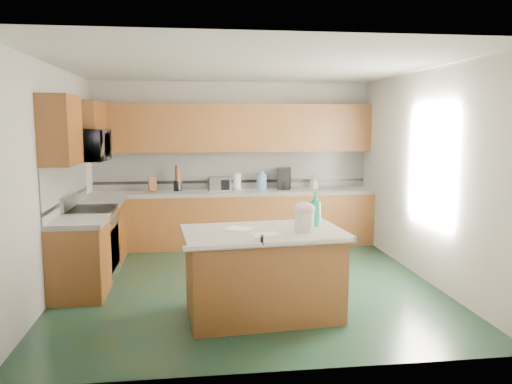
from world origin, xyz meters
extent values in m
plane|color=black|center=(0.00, 0.00, 0.00)|extent=(4.60, 4.60, 0.00)
plane|color=white|center=(0.00, 0.00, 2.70)|extent=(4.60, 4.60, 0.00)
cube|color=silver|center=(0.00, 2.32, 1.35)|extent=(4.60, 0.04, 2.70)
cube|color=silver|center=(0.00, -2.32, 1.35)|extent=(4.60, 0.04, 2.70)
cube|color=silver|center=(-2.32, 0.00, 1.35)|extent=(0.04, 4.60, 2.70)
cube|color=silver|center=(2.32, 0.00, 1.35)|extent=(0.04, 4.60, 2.70)
cube|color=#49240A|center=(0.00, 2.00, 0.43)|extent=(4.60, 0.60, 0.86)
cube|color=white|center=(0.00, 2.00, 0.89)|extent=(4.60, 0.64, 0.06)
cube|color=#49240A|center=(0.00, 2.13, 1.94)|extent=(4.60, 0.33, 0.78)
cube|color=silver|center=(0.00, 2.29, 1.24)|extent=(4.60, 0.02, 0.63)
cube|color=black|center=(0.00, 2.28, 1.04)|extent=(4.60, 0.01, 0.05)
cube|color=#49240A|center=(-2.00, 1.29, 0.43)|extent=(0.60, 0.82, 0.86)
cube|color=white|center=(-2.00, 1.29, 0.89)|extent=(0.64, 0.82, 0.06)
cube|color=#49240A|center=(-2.00, -0.24, 0.43)|extent=(0.60, 0.72, 0.86)
cube|color=white|center=(-2.00, -0.24, 0.89)|extent=(0.64, 0.72, 0.06)
cube|color=silver|center=(-2.29, 0.55, 1.24)|extent=(0.02, 2.30, 0.63)
cube|color=black|center=(-2.28, 0.55, 1.04)|extent=(0.01, 2.30, 0.05)
cube|color=#49240A|center=(-2.13, 1.42, 1.94)|extent=(0.33, 1.09, 0.78)
cube|color=#49240A|center=(-2.13, -0.24, 1.94)|extent=(0.33, 0.72, 0.78)
cube|color=#B7B7BC|center=(-2.00, 0.50, 0.44)|extent=(0.60, 0.76, 0.88)
cube|color=black|center=(-1.71, 0.50, 0.40)|extent=(0.02, 0.68, 0.55)
cube|color=black|center=(-2.00, 0.50, 0.90)|extent=(0.62, 0.78, 0.04)
cylinder|color=#B7B7BC|center=(-1.68, 0.50, 0.78)|extent=(0.02, 0.66, 0.02)
cube|color=#B7B7BC|center=(-2.26, 0.50, 1.02)|extent=(0.06, 0.76, 0.18)
imported|color=#B7B7BC|center=(-2.00, 0.50, 1.73)|extent=(0.50, 0.73, 0.41)
cube|color=#49240A|center=(0.04, -1.09, 0.43)|extent=(1.61, 1.01, 0.86)
cube|color=white|center=(0.04, -1.09, 0.89)|extent=(1.72, 1.12, 0.06)
cylinder|color=white|center=(0.04, -1.58, 0.89)|extent=(1.64, 0.20, 0.06)
cylinder|color=silver|center=(0.45, -1.20, 1.02)|extent=(0.21, 0.21, 0.20)
ellipsoid|color=#E6AEBF|center=(0.45, -1.20, 1.16)|extent=(0.22, 0.22, 0.13)
cylinder|color=tan|center=(0.45, -1.20, 1.20)|extent=(0.07, 0.02, 0.02)
sphere|color=tan|center=(0.41, -1.20, 1.20)|extent=(0.04, 0.04, 0.04)
sphere|color=tan|center=(0.48, -1.20, 1.20)|extent=(0.04, 0.04, 0.04)
imported|color=#1C8E6E|center=(0.63, -0.92, 1.10)|extent=(0.18, 0.18, 0.37)
cube|color=white|center=(0.04, -1.29, 0.92)|extent=(0.31, 0.26, 0.00)
cube|color=white|center=(-0.20, -0.99, 0.92)|extent=(0.33, 0.31, 0.00)
cube|color=black|center=(-0.04, -1.56, 0.93)|extent=(0.04, 0.10, 0.08)
cylinder|color=black|center=(-0.04, -1.62, 0.91)|extent=(0.01, 0.06, 0.01)
cube|color=#472814|center=(-1.32, 2.05, 1.03)|extent=(0.15, 0.19, 0.24)
cylinder|color=black|center=(-0.92, 2.08, 1.01)|extent=(0.14, 0.14, 0.17)
cylinder|color=#472814|center=(-0.92, 2.08, 1.22)|extent=(0.08, 0.08, 0.25)
cube|color=#B7B7BC|center=(-0.24, 2.05, 1.02)|extent=(0.38, 0.27, 0.21)
cube|color=black|center=(-0.24, 1.93, 1.02)|extent=(0.32, 0.01, 0.17)
cylinder|color=white|center=(0.06, 2.10, 1.05)|extent=(0.12, 0.12, 0.27)
cylinder|color=#B7B7BC|center=(0.06, 2.10, 0.93)|extent=(0.18, 0.18, 0.01)
cylinder|color=#6C93C2|center=(0.47, 2.06, 1.06)|extent=(0.17, 0.17, 0.27)
cylinder|color=#6C93C2|center=(0.47, 2.06, 1.21)|extent=(0.08, 0.08, 0.04)
cube|color=black|center=(0.85, 2.08, 1.10)|extent=(0.27, 0.28, 0.36)
cylinder|color=black|center=(0.85, 2.03, 0.99)|extent=(0.15, 0.15, 0.15)
imported|color=white|center=(1.36, 2.05, 1.03)|extent=(0.13, 0.13, 0.22)
cylinder|color=red|center=(1.36, 2.05, 1.15)|extent=(0.02, 0.02, 0.03)
cube|color=white|center=(2.29, -0.20, 1.50)|extent=(0.02, 1.40, 1.10)
camera|label=1|loc=(-0.68, -6.09, 2.01)|focal=35.00mm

